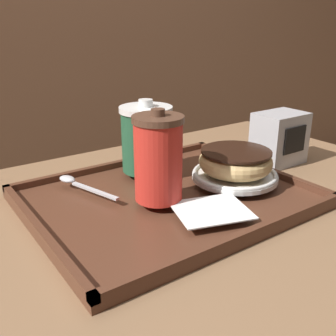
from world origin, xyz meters
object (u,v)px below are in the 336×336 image
coffee_cup_front (157,157)px  coffee_cup_rear (146,138)px  napkin_dispenser (279,138)px  spoon (75,182)px  donut_chocolate_glazed (236,161)px

coffee_cup_front → coffee_cup_rear: bearing=65.2°
coffee_cup_rear → napkin_dispenser: (0.30, -0.08, -0.03)m
coffee_cup_front → napkin_dispenser: size_ratio=1.33×
spoon → donut_chocolate_glazed: bearing=-136.4°
coffee_cup_front → spoon: 0.17m
donut_chocolate_glazed → spoon: (-0.25, 0.14, -0.03)m
coffee_cup_front → coffee_cup_rear: (0.06, 0.12, -0.01)m
coffee_cup_front → donut_chocolate_glazed: 0.17m
donut_chocolate_glazed → napkin_dispenser: napkin_dispenser is taller
napkin_dispenser → spoon: bearing=169.0°
donut_chocolate_glazed → spoon: bearing=150.6°
donut_chocolate_glazed → coffee_cup_rear: bearing=128.7°
coffee_cup_front → spoon: bearing=124.8°
donut_chocolate_glazed → napkin_dispenser: (0.19, 0.06, -0.00)m
napkin_dispenser → coffee_cup_rear: bearing=165.4°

